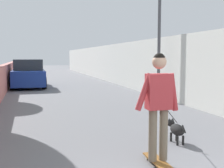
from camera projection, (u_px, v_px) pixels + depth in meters
The scene contains 8 objects.
ground_plane at pixel (68, 87), 15.89m from camera, with size 80.00×80.00×0.00m, color slate.
wall_left at pixel (2, 80), 13.01m from camera, with size 48.00×0.30×1.29m, color #CC726B.
fence_right at pixel (136, 65), 14.76m from camera, with size 48.00×0.30×2.47m, color silver.
lamp_post at pixel (159, 25), 10.83m from camera, with size 0.36×0.36×4.17m.
skateboard at pixel (158, 161), 4.48m from camera, with size 0.81×0.22×0.08m.
person_skateboarder at pixel (159, 98), 4.38m from camera, with size 0.23×0.71×1.66m.
dog at pixel (176, 129), 5.65m from camera, with size 1.32×0.99×1.06m.
car_near at pixel (28, 74), 15.98m from camera, with size 4.09×1.80×1.54m.
Camera 1 is at (-1.85, 2.08, 1.70)m, focal length 46.06 mm.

